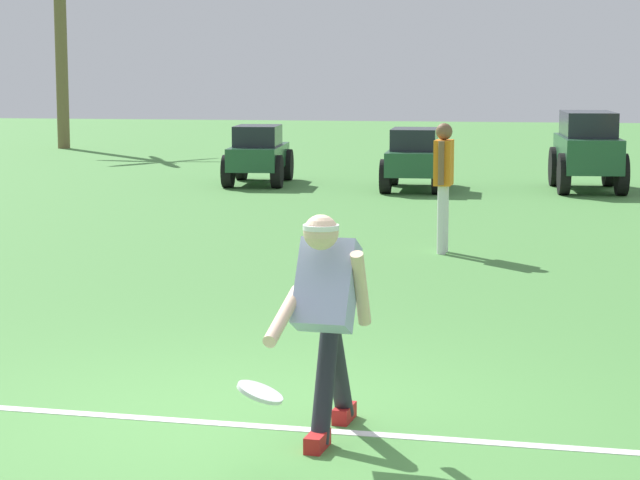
# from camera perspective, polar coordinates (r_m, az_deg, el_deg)

# --- Properties ---
(ground_plane) EXTENTS (80.00, 80.00, 0.00)m
(ground_plane) POSITION_cam_1_polar(r_m,az_deg,el_deg) (8.17, -3.44, -8.11)
(ground_plane) COLOR #4C8A41
(field_line_paint) EXTENTS (18.39, 1.48, 0.01)m
(field_line_paint) POSITION_cam_1_polar(r_m,az_deg,el_deg) (8.02, -3.70, -8.42)
(field_line_paint) COLOR white
(field_line_paint) RESTS_ON ground_plane
(frisbee_thrower) EXTENTS (0.55, 1.10, 1.40)m
(frisbee_thrower) POSITION_cam_1_polar(r_m,az_deg,el_deg) (7.52, 0.31, -3.33)
(frisbee_thrower) COLOR #23232D
(frisbee_thrower) RESTS_ON ground_plane
(frisbee_in_flight) EXTENTS (0.27, 0.28, 0.12)m
(frisbee_in_flight) POSITION_cam_1_polar(r_m,az_deg,el_deg) (7.03, -2.76, -6.98)
(frisbee_in_flight) COLOR white
(teammate_near_sideline) EXTENTS (0.23, 0.50, 1.56)m
(teammate_near_sideline) POSITION_cam_1_polar(r_m,az_deg,el_deg) (14.97, 5.67, 2.97)
(teammate_near_sideline) COLOR silver
(teammate_near_sideline) RESTS_ON ground_plane
(parked_car_slot_a) EXTENTS (1.22, 2.25, 1.10)m
(parked_car_slot_a) POSITION_cam_1_polar(r_m,az_deg,el_deg) (23.42, -2.84, 3.96)
(parked_car_slot_a) COLOR #235133
(parked_car_slot_a) RESTS_ON ground_plane
(parked_car_slot_b) EXTENTS (1.12, 2.22, 1.10)m
(parked_car_slot_b) POSITION_cam_1_polar(r_m,az_deg,el_deg) (22.43, 4.34, 3.75)
(parked_car_slot_b) COLOR #235133
(parked_car_slot_b) RESTS_ON ground_plane
(parked_car_slot_c) EXTENTS (1.33, 2.42, 1.40)m
(parked_car_slot_c) POSITION_cam_1_polar(r_m,az_deg,el_deg) (22.72, 12.14, 4.10)
(parked_car_slot_c) COLOR #235133
(parked_car_slot_c) RESTS_ON ground_plane
(palm_tree_far_left) EXTENTS (3.45, 3.44, 5.36)m
(palm_tree_far_left) POSITION_cam_1_polar(r_m,az_deg,el_deg) (33.65, -11.77, 9.78)
(palm_tree_far_left) COLOR brown
(palm_tree_far_left) RESTS_ON ground_plane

